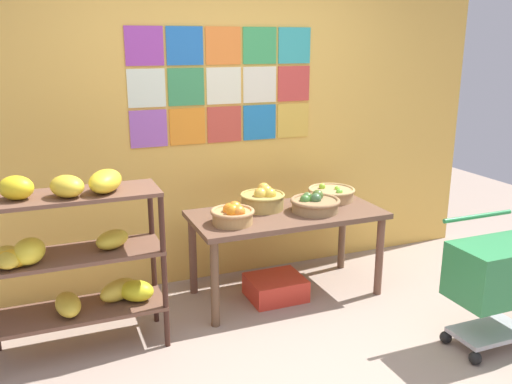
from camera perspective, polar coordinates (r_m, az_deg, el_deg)
name	(u,v)px	position (r m, az deg, el deg)	size (l,w,h in m)	color
ground	(316,384)	(3.34, 6.30, -19.45)	(9.33, 9.33, 0.00)	gray
back_wall_with_art	(220,109)	(4.33, -3.83, 8.67)	(4.73, 0.07, 2.79)	#E7B34D
banana_shelf_unit	(73,250)	(3.50, -18.72, -5.81)	(1.06, 0.41, 1.18)	#391F17
display_table	(286,222)	(4.12, 3.23, -3.22)	(1.45, 0.68, 0.67)	brown
fruit_basket_left	(263,199)	(4.15, 0.75, -0.73)	(0.35, 0.35, 0.19)	#A88E49
fruit_basket_back_right	(315,204)	(4.12, 6.21, -1.22)	(0.38, 0.38, 0.15)	#94744C
fruit_basket_centre	(233,214)	(3.81, -2.45, -2.36)	(0.31, 0.31, 0.16)	tan
fruit_basket_right	(331,193)	(4.43, 7.94, -0.15)	(0.38, 0.38, 0.13)	tan
produce_crate_under_table	(276,287)	(4.24, 2.07, -10.02)	(0.42, 0.36, 0.17)	red
shopping_cart	(497,276)	(3.76, 24.04, -8.08)	(0.57, 0.41, 0.84)	black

